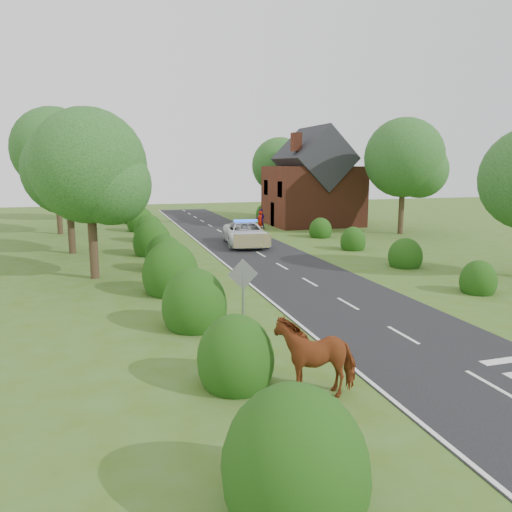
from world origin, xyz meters
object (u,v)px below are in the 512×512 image
object	(u,v)px
road_sign	(243,284)
pedestrian_purple	(260,219)
cow	(315,360)
pedestrian_red	(260,221)
police_van	(246,233)

from	to	relation	value
road_sign	pedestrian_purple	distance (m)	27.97
cow	pedestrian_purple	xyz separation A→B (m)	(8.36, 31.45, 0.08)
road_sign	pedestrian_red	world-z (taller)	road_sign
road_sign	cow	world-z (taller)	road_sign
police_van	pedestrian_red	bearing A→B (deg)	72.57
pedestrian_red	pedestrian_purple	distance (m)	1.34
road_sign	cow	size ratio (longest dim) A/B	1.11
police_van	cow	bearing A→B (deg)	-94.20
road_sign	cow	xyz separation A→B (m)	(0.52, -4.94, -0.84)
cow	police_van	distance (m)	23.32
cow	police_van	size ratio (longest dim) A/B	0.36
cow	pedestrian_red	xyz separation A→B (m)	(7.91, 30.18, 0.05)
police_van	pedestrian_red	distance (m)	8.04
police_van	pedestrian_purple	size ratio (longest dim) A/B	3.58
road_sign	police_van	world-z (taller)	road_sign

